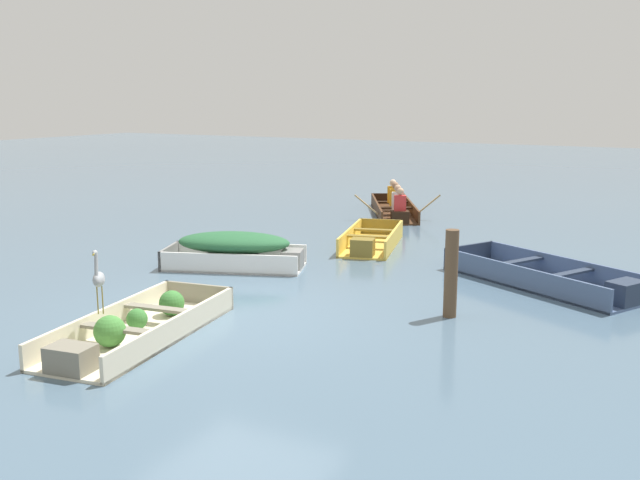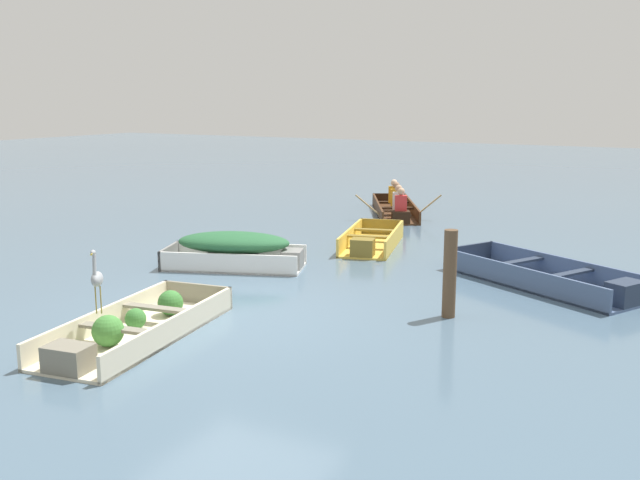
{
  "view_description": "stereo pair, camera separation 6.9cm",
  "coord_description": "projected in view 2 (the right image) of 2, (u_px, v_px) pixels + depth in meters",
  "views": [
    {
      "loc": [
        5.75,
        -8.14,
        3.06
      ],
      "look_at": [
        -0.71,
        3.75,
        0.35
      ],
      "focal_mm": 40.0,
      "sensor_mm": 36.0,
      "label": 1
    },
    {
      "loc": [
        5.81,
        -8.1,
        3.06
      ],
      "look_at": [
        -0.71,
        3.75,
        0.35
      ],
      "focal_mm": 40.0,
      "sensor_mm": 36.0,
      "label": 2
    }
  ],
  "objects": [
    {
      "name": "heron_on_dinghy",
      "position": [
        97.0,
        277.0,
        8.7
      ],
      "size": [
        0.34,
        0.41,
        0.84
      ],
      "color": "olive",
      "rests_on": "dinghy_cream_foreground"
    },
    {
      "name": "skiff_white_far_moored",
      "position": [
        236.0,
        247.0,
        12.97
      ],
      "size": [
        2.72,
        1.84,
        0.66
      ],
      "color": "white",
      "rests_on": "ground"
    },
    {
      "name": "ground_plane",
      "position": [
        238.0,
        313.0,
        10.31
      ],
      "size": [
        80.0,
        80.0,
        0.0
      ],
      "primitive_type": "plane",
      "color": "slate"
    },
    {
      "name": "dinghy_cream_foreground",
      "position": [
        134.0,
        328.0,
        9.19
      ],
      "size": [
        1.57,
        3.2,
        0.44
      ],
      "color": "beige",
      "rests_on": "ground"
    },
    {
      "name": "skiff_yellow_mid_moored",
      "position": [
        371.0,
        241.0,
        14.75
      ],
      "size": [
        1.6,
        2.7,
        0.38
      ],
      "color": "#E5BC47",
      "rests_on": "ground"
    },
    {
      "name": "mooring_post",
      "position": [
        450.0,
        274.0,
        10.0
      ],
      "size": [
        0.19,
        0.19,
        1.26
      ],
      "primitive_type": "cylinder",
      "color": "brown",
      "rests_on": "ground"
    },
    {
      "name": "skiff_slate_blue_near_moored",
      "position": [
        550.0,
        279.0,
        11.71
      ],
      "size": [
        3.6,
        2.68,
        0.39
      ],
      "color": "#475B7F",
      "rests_on": "ground"
    },
    {
      "name": "rowboat_dark_varnish_with_crew",
      "position": [
        396.0,
        207.0,
        18.74
      ],
      "size": [
        2.66,
        3.51,
        0.9
      ],
      "color": "#4C2D19",
      "rests_on": "ground"
    }
  ]
}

